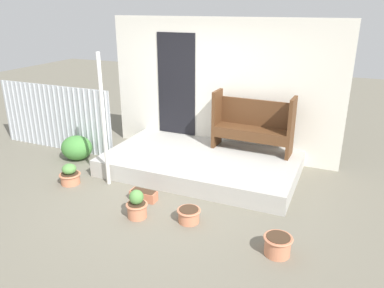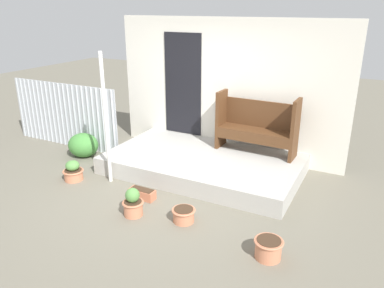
{
  "view_description": "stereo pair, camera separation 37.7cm",
  "coord_description": "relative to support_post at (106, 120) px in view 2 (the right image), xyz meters",
  "views": [
    {
      "loc": [
        2.46,
        -4.7,
        2.8
      ],
      "look_at": [
        0.28,
        0.34,
        0.75
      ],
      "focal_mm": 35.0,
      "sensor_mm": 36.0,
      "label": 1
    },
    {
      "loc": [
        2.8,
        -4.54,
        2.8
      ],
      "look_at": [
        0.28,
        0.34,
        0.75
      ],
      "focal_mm": 35.0,
      "sensor_mm": 36.0,
      "label": 2
    }
  ],
  "objects": [
    {
      "name": "flower_pot_far_right",
      "position": [
        2.95,
        -0.78,
        -0.94
      ],
      "size": [
        0.35,
        0.35,
        0.24
      ],
      "color": "tan",
      "rests_on": "ground_plane"
    },
    {
      "name": "flower_pot_right",
      "position": [
        1.7,
        -0.54,
        -0.97
      ],
      "size": [
        0.33,
        0.33,
        0.19
      ],
      "color": "tan",
      "rests_on": "ground_plane"
    },
    {
      "name": "fence_corrugated",
      "position": [
        -1.93,
        0.97,
        -0.41
      ],
      "size": [
        2.69,
        0.05,
        1.32
      ],
      "color": "#ADB2B7",
      "rests_on": "ground_plane"
    },
    {
      "name": "porch_slab",
      "position": [
        1.22,
        1.06,
        -0.92
      ],
      "size": [
        3.33,
        1.92,
        0.3
      ],
      "color": "#B2AFA8",
      "rests_on": "ground_plane"
    },
    {
      "name": "planter_box_rect",
      "position": [
        0.82,
        -0.26,
        -1.0
      ],
      "size": [
        0.41,
        0.17,
        0.16
      ],
      "color": "#C67251",
      "rests_on": "ground_plane"
    },
    {
      "name": "house_wall",
      "position": [
        1.18,
        2.05,
        0.23
      ],
      "size": [
        4.53,
        0.08,
        2.6
      ],
      "color": "white",
      "rests_on": "ground_plane"
    },
    {
      "name": "ground_plane",
      "position": [
        1.04,
        0.1,
        -1.07
      ],
      "size": [
        24.0,
        24.0,
        0.0
      ],
      "primitive_type": "plane",
      "color": "#706B5B"
    },
    {
      "name": "bench",
      "position": [
        1.97,
        1.69,
        -0.25
      ],
      "size": [
        1.44,
        0.45,
        1.05
      ],
      "rotation": [
        0.0,
        0.0,
        -0.03
      ],
      "color": "#54331C",
      "rests_on": "porch_slab"
    },
    {
      "name": "shrub_by_fence",
      "position": [
        -1.17,
        0.64,
        -0.84
      ],
      "size": [
        0.6,
        0.54,
        0.46
      ],
      "color": "#478C3D",
      "rests_on": "ground_plane"
    },
    {
      "name": "flower_pot_middle",
      "position": [
        0.99,
        -0.72,
        -0.89
      ],
      "size": [
        0.31,
        0.31,
        0.42
      ],
      "color": "tan",
      "rests_on": "ground_plane"
    },
    {
      "name": "flower_pot_left",
      "position": [
        -0.58,
        -0.25,
        -0.92
      ],
      "size": [
        0.35,
        0.35,
        0.35
      ],
      "color": "tan",
      "rests_on": "ground_plane"
    },
    {
      "name": "support_post",
      "position": [
        0.0,
        0.0,
        0.0
      ],
      "size": [
        0.06,
        0.06,
        2.15
      ],
      "color": "white",
      "rests_on": "ground_plane"
    }
  ]
}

